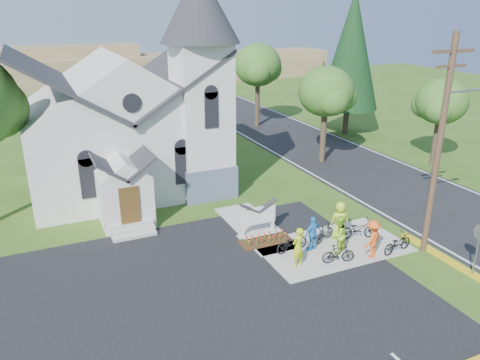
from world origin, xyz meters
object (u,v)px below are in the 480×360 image
utility_pole (441,141)px  bike_3 (325,233)px  church_sign (258,216)px  cyclist_4 (340,220)px  cyclist_0 (298,247)px  cyclist_1 (338,235)px  bike_0 (292,242)px  bike_1 (338,254)px  stop_sign (480,240)px  cyclist_2 (313,233)px  cyclist_3 (372,239)px  bike_2 (358,229)px  bike_4 (397,243)px

utility_pole → bike_3: utility_pole is taller
church_sign → cyclist_4: (3.45, -2.13, 0.00)m
cyclist_0 → bike_3: 2.89m
utility_pole → cyclist_1: (-4.01, 1.46, -4.44)m
bike_0 → bike_3: (1.99, 0.22, -0.01)m
church_sign → bike_1: (2.02, -4.07, -0.52)m
stop_sign → cyclist_4: (-3.19, 5.27, -0.75)m
cyclist_2 → cyclist_4: bearing=-179.4°
bike_1 → cyclist_3: 1.77m
bike_1 → cyclist_2: 1.60m
bike_2 → bike_4: bearing=-142.6°
utility_pole → cyclist_2: utility_pole is taller
cyclist_0 → cyclist_3: cyclist_0 is taller
cyclist_1 → cyclist_2: cyclist_1 is taller
utility_pole → bike_4: size_ratio=5.61×
bike_0 → cyclist_3: 3.68m
bike_2 → bike_3: bike_2 is taller
bike_0 → bike_1: size_ratio=1.14×
bike_1 → bike_4: (3.10, -0.33, 0.01)m
stop_sign → bike_1: 5.83m
church_sign → cyclist_1: (2.56, -3.24, -0.06)m
cyclist_4 → bike_1: bearing=68.0°
bike_2 → bike_1: bearing=138.5°
bike_0 → cyclist_1: (1.90, -0.96, 0.46)m
bike_0 → cyclist_3: size_ratio=0.94×
stop_sign → bike_0: (-5.98, 5.12, -1.28)m
cyclist_4 → church_sign: bearing=-17.3°
cyclist_2 → bike_2: bearing=168.3°
cyclist_2 → cyclist_3: size_ratio=0.93×
bike_4 → cyclist_0: bearing=70.7°
cyclist_0 → cyclist_2: bearing=-163.9°
cyclist_1 → bike_4: 2.84m
cyclist_1 → cyclist_4: bearing=-149.1°
cyclist_2 → bike_3: bearing=-166.9°
stop_sign → cyclist_2: stop_sign is taller
church_sign → cyclist_4: 4.05m
bike_3 → cyclist_4: cyclist_4 is taller
cyclist_3 → utility_pole: bearing=148.3°
bike_2 → bike_3: size_ratio=1.33×
utility_pole → bike_4: 5.10m
utility_pole → cyclist_0: 7.83m
bike_1 → cyclist_3: bearing=-82.1°
cyclist_0 → bike_1: bearing=145.1°
bike_0 → cyclist_2: bearing=-113.4°
bike_0 → stop_sign: bearing=-137.3°
cyclist_2 → cyclist_3: cyclist_3 is taller
bike_3 → bike_4: (2.47, -2.33, 0.03)m
cyclist_0 → cyclist_1: (2.34, 0.31, -0.02)m
church_sign → bike_1: church_sign is taller
bike_0 → bike_2: bike_2 is taller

